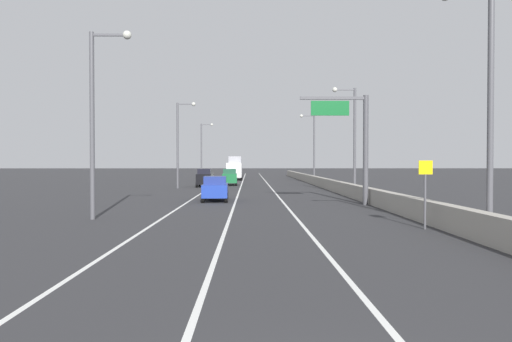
# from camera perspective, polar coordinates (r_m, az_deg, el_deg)

# --- Properties ---
(ground_plane) EXTENTS (320.00, 320.00, 0.00)m
(ground_plane) POSITION_cam_1_polar(r_m,az_deg,el_deg) (68.70, 0.02, -1.38)
(ground_plane) COLOR #2D2D30
(lane_stripe_left) EXTENTS (0.16, 130.00, 0.00)m
(lane_stripe_left) POSITION_cam_1_polar(r_m,az_deg,el_deg) (59.88, -5.13, -1.75)
(lane_stripe_left) COLOR silver
(lane_stripe_left) RESTS_ON ground_plane
(lane_stripe_center) EXTENTS (0.16, 130.00, 0.00)m
(lane_stripe_center) POSITION_cam_1_polar(r_m,az_deg,el_deg) (59.71, -1.78, -1.75)
(lane_stripe_center) COLOR silver
(lane_stripe_center) RESTS_ON ground_plane
(lane_stripe_right) EXTENTS (0.16, 130.00, 0.00)m
(lane_stripe_right) POSITION_cam_1_polar(r_m,az_deg,el_deg) (59.76, 1.58, -1.75)
(lane_stripe_right) COLOR silver
(lane_stripe_right) RESTS_ON ground_plane
(jersey_barrier_right) EXTENTS (0.60, 120.00, 1.10)m
(jersey_barrier_right) POSITION_cam_1_polar(r_m,az_deg,el_deg) (45.51, 10.06, -1.95)
(jersey_barrier_right) COLOR #9E998E
(jersey_barrier_right) RESTS_ON ground_plane
(overhead_sign_gantry) EXTENTS (4.68, 0.36, 7.50)m
(overhead_sign_gantry) POSITION_cam_1_polar(r_m,az_deg,el_deg) (33.38, 11.72, 4.13)
(overhead_sign_gantry) COLOR #47474C
(overhead_sign_gantry) RESTS_ON ground_plane
(speed_advisory_sign) EXTENTS (0.60, 0.11, 3.00)m
(speed_advisory_sign) POSITION_cam_1_polar(r_m,az_deg,el_deg) (22.05, 19.53, -2.03)
(speed_advisory_sign) COLOR #4C4C51
(speed_advisory_sign) RESTS_ON ground_plane
(lamp_post_right_near) EXTENTS (2.14, 0.44, 9.62)m
(lamp_post_right_near) POSITION_cam_1_polar(r_m,az_deg,el_deg) (20.78, 25.52, 8.21)
(lamp_post_right_near) COLOR #4C4C51
(lamp_post_right_near) RESTS_ON ground_plane
(lamp_post_right_second) EXTENTS (2.14, 0.44, 9.62)m
(lamp_post_right_second) POSITION_cam_1_polar(r_m,az_deg,el_deg) (43.66, 11.35, 4.48)
(lamp_post_right_second) COLOR #4C4C51
(lamp_post_right_second) RESTS_ON ground_plane
(lamp_post_right_third) EXTENTS (2.14, 0.44, 9.62)m
(lamp_post_right_third) POSITION_cam_1_polar(r_m,az_deg,el_deg) (67.36, 6.73, 3.28)
(lamp_post_right_third) COLOR #4C4C51
(lamp_post_right_third) RESTS_ON ground_plane
(lamp_post_left_near) EXTENTS (2.14, 0.44, 9.62)m
(lamp_post_left_near) POSITION_cam_1_polar(r_m,az_deg,el_deg) (25.82, -18.40, 6.84)
(lamp_post_left_near) COLOR #4C4C51
(lamp_post_left_near) RESTS_ON ground_plane
(lamp_post_left_mid) EXTENTS (2.14, 0.44, 9.62)m
(lamp_post_left_mid) POSITION_cam_1_polar(r_m,az_deg,el_deg) (54.06, -9.06, 3.83)
(lamp_post_left_mid) COLOR #4C4C51
(lamp_post_left_mid) RESTS_ON ground_plane
(lamp_post_left_far) EXTENTS (2.14, 0.44, 9.62)m
(lamp_post_left_far) POSITION_cam_1_polar(r_m,az_deg,el_deg) (82.82, -6.35, 2.87)
(lamp_post_left_far) COLOR #4C4C51
(lamp_post_left_far) RESTS_ON ground_plane
(car_black_0) EXTENTS (1.85, 4.40, 2.15)m
(car_black_0) POSITION_cam_1_polar(r_m,az_deg,el_deg) (57.21, -6.12, -0.81)
(car_black_0) COLOR black
(car_black_0) RESTS_ON ground_plane
(car_green_1) EXTENTS (2.00, 4.77, 2.08)m
(car_green_1) POSITION_cam_1_polar(r_m,az_deg,el_deg) (60.89, -3.15, -0.72)
(car_green_1) COLOR #196033
(car_green_1) RESTS_ON ground_plane
(car_blue_2) EXTENTS (2.06, 4.48, 1.87)m
(car_blue_2) POSITION_cam_1_polar(r_m,az_deg,el_deg) (36.26, -4.87, -2.09)
(car_blue_2) COLOR #1E389E
(car_blue_2) RESTS_ON ground_plane
(box_truck) EXTENTS (2.48, 8.07, 3.90)m
(box_truck) POSITION_cam_1_polar(r_m,az_deg,el_deg) (79.06, -2.57, 0.22)
(box_truck) COLOR silver
(box_truck) RESTS_ON ground_plane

